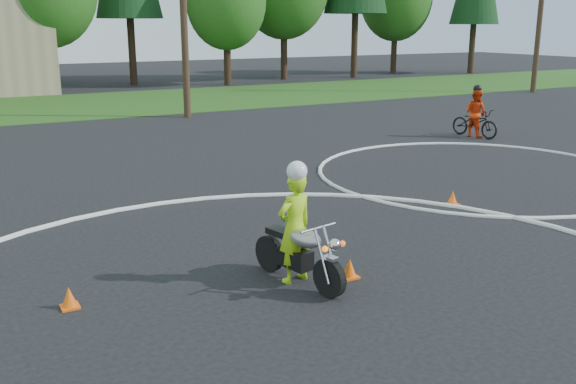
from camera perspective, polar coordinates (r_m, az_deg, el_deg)
grass_strip at (r=31.11m, az=-21.54°, el=6.97°), size 120.00×10.00×0.02m
course_markings at (r=10.68m, az=7.84°, el=-5.53°), size 19.05×19.05×0.12m
primary_motorcycle at (r=9.31m, az=1.06°, el=-5.43°), size 0.67×1.84×0.98m
rider_primary_grp at (r=9.28m, az=0.61°, el=-2.87°), size 0.67×0.51×1.82m
rider_second_grp at (r=22.37m, az=16.31°, el=6.28°), size 0.87×1.87×1.73m
traffic_cones at (r=11.78m, az=20.50°, el=-3.75°), size 21.76×12.57×0.30m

